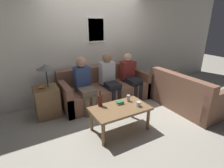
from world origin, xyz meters
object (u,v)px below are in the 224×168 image
object	(u,v)px
person_left	(84,82)
person_right	(130,75)
wine_bottle	(100,100)
couch_main	(105,89)
drinking_glass	(138,104)
coffee_table	(120,111)
person_middle	(109,77)
couch_side	(186,96)

from	to	relation	value
person_left	person_right	distance (m)	1.26
wine_bottle	couch_main	bearing A→B (deg)	58.48
wine_bottle	drinking_glass	xyz separation A→B (m)	(0.60, -0.35, -0.07)
wine_bottle	person_right	distance (m)	1.55
coffee_table	drinking_glass	world-z (taller)	drinking_glass
drinking_glass	person_middle	world-z (taller)	person_middle
coffee_table	couch_main	bearing A→B (deg)	74.55
person_left	person_middle	xyz separation A→B (m)	(0.65, 0.04, 0.00)
couch_side	couch_main	bearing A→B (deg)	49.18
couch_main	drinking_glass	xyz separation A→B (m)	(-0.03, -1.37, 0.21)
couch_side	wine_bottle	bearing A→B (deg)	83.52
wine_bottle	person_middle	bearing A→B (deg)	52.67
coffee_table	wine_bottle	xyz separation A→B (m)	(-0.28, 0.24, 0.18)
couch_side	person_left	distance (m)	2.35
couch_main	person_right	world-z (taller)	person_right
person_middle	person_left	bearing A→B (deg)	-176.65
coffee_table	person_right	xyz separation A→B (m)	(1.00, 1.11, 0.23)
wine_bottle	person_middle	xyz separation A→B (m)	(0.66, 0.86, 0.08)
couch_side	wine_bottle	size ratio (longest dim) A/B	5.36
couch_main	person_left	world-z (taller)	person_left
wine_bottle	person_middle	distance (m)	1.09
couch_side	drinking_glass	size ratio (longest dim) A/B	18.14
wine_bottle	person_right	world-z (taller)	person_right
drinking_glass	person_left	bearing A→B (deg)	116.46
coffee_table	drinking_glass	xyz separation A→B (m)	(0.32, -0.11, 0.11)
person_middle	person_right	distance (m)	0.62
coffee_table	drinking_glass	distance (m)	0.36
drinking_glass	person_middle	size ratio (longest dim) A/B	0.07
wine_bottle	person_left	distance (m)	0.83
couch_main	couch_side	size ratio (longest dim) A/B	1.38
couch_main	person_middle	xyz separation A→B (m)	(0.03, -0.16, 0.36)
couch_side	person_middle	distance (m)	1.84
couch_main	person_right	xyz separation A→B (m)	(0.65, -0.15, 0.33)
person_right	coffee_table	bearing A→B (deg)	-131.79
coffee_table	person_right	distance (m)	1.51
couch_main	person_middle	bearing A→B (deg)	-79.10
coffee_table	person_right	world-z (taller)	person_right
drinking_glass	person_left	size ratio (longest dim) A/B	0.07
wine_bottle	coffee_table	bearing A→B (deg)	-40.89
wine_bottle	person_middle	world-z (taller)	person_middle
coffee_table	person_middle	world-z (taller)	person_middle
drinking_glass	person_middle	bearing A→B (deg)	87.17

